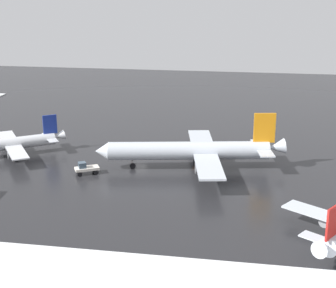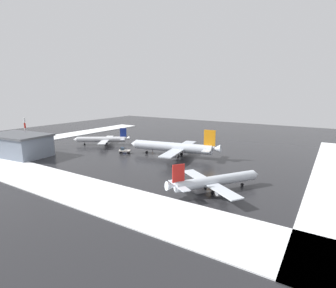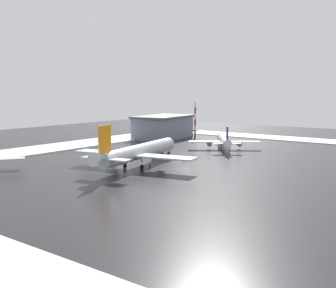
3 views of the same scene
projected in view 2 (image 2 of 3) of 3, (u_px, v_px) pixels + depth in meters
The scene contains 11 objects.
ground_plane at pixel (157, 150), 115.20m from camera, with size 240.00×240.00×0.00m, color #232326.
snow_bank_far at pixel (56, 182), 73.89m from camera, with size 152.00×16.00×0.28m, color white.
snow_bank_left at pixel (62, 136), 150.56m from camera, with size 14.00×116.00×0.28m, color white.
airplane_distant_tail at pixel (174, 147), 103.36m from camera, with size 38.02×31.78×11.34m.
airplane_far_rear at pixel (103, 139), 125.99m from camera, with size 23.72×20.41×8.10m.
airplane_parked_portside at pixel (215, 181), 67.39m from camera, with size 21.20×24.66×8.37m.
pushback_tug at pixel (124, 150), 108.86m from camera, with size 5.09×4.18×2.50m.
ground_crew_near_tug at pixel (178, 152), 106.93m from camera, with size 0.36×0.36×1.71m.
ground_crew_mid_apron at pixel (153, 148), 114.60m from camera, with size 0.36×0.36×1.71m.
antenna_mast at pixel (26, 133), 115.93m from camera, with size 0.70×0.70×14.15m.
cargo_hangar at pixel (19, 145), 104.29m from camera, with size 26.55×17.75×8.80m.
Camera 2 is at (64.47, -92.18, 25.44)m, focal length 28.00 mm.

